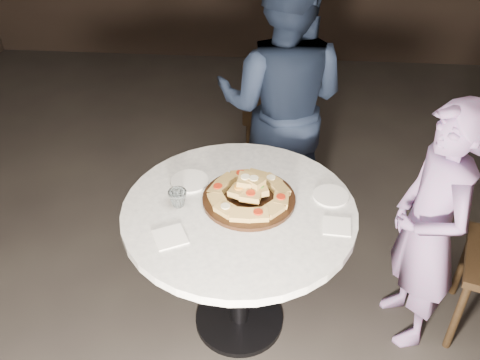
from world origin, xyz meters
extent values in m
plane|color=black|center=(0.00, 0.00, 0.00)|extent=(7.00, 7.00, 0.00)
cylinder|color=black|center=(-0.04, -0.06, 0.02)|extent=(0.58, 0.58, 0.03)
cylinder|color=black|center=(-0.04, -0.06, 0.42)|extent=(0.12, 0.12, 0.78)
cylinder|color=silver|center=(-0.04, -0.06, 0.82)|extent=(1.32, 1.32, 0.04)
cylinder|color=black|center=(0.00, 0.00, 0.85)|extent=(0.56, 0.56, 0.02)
cube|color=#AA8441|center=(0.16, -0.03, 0.88)|extent=(0.08, 0.10, 0.04)
cylinder|color=#AF230E|center=(0.16, -0.03, 0.90)|extent=(0.05, 0.05, 0.01)
cube|color=#AA8441|center=(0.15, 0.05, 0.88)|extent=(0.11, 0.12, 0.04)
cube|color=#AA8441|center=(0.11, 0.12, 0.88)|extent=(0.12, 0.12, 0.04)
cylinder|color=beige|center=(0.11, 0.12, 0.90)|extent=(0.06, 0.06, 0.01)
cube|color=#AA8441|center=(0.03, 0.15, 0.88)|extent=(0.11, 0.10, 0.04)
cube|color=#AA8441|center=(-0.05, 0.14, 0.88)|extent=(0.11, 0.10, 0.04)
cylinder|color=#AF230E|center=(-0.05, 0.14, 0.90)|extent=(0.05, 0.05, 0.01)
cube|color=#AA8441|center=(-0.11, 0.10, 0.88)|extent=(0.11, 0.12, 0.04)
cube|color=#AA8441|center=(-0.15, 0.03, 0.88)|extent=(0.10, 0.11, 0.04)
cylinder|color=#AF230E|center=(-0.15, 0.03, 0.90)|extent=(0.06, 0.06, 0.01)
cube|color=#AA8441|center=(-0.14, -0.05, 0.88)|extent=(0.11, 0.12, 0.04)
cube|color=#AA8441|center=(-0.10, -0.12, 0.88)|extent=(0.12, 0.12, 0.04)
cylinder|color=beige|center=(-0.10, -0.12, 0.90)|extent=(0.06, 0.06, 0.01)
cube|color=#AA8441|center=(-0.03, -0.15, 0.88)|extent=(0.10, 0.08, 0.04)
cube|color=#AA8441|center=(0.05, -0.15, 0.88)|extent=(0.11, 0.09, 0.04)
cylinder|color=#AF230E|center=(0.05, -0.15, 0.90)|extent=(0.05, 0.05, 0.01)
cube|color=#AA8441|center=(0.12, -0.10, 0.88)|extent=(0.12, 0.12, 0.04)
cube|color=#AA8441|center=(0.05, 0.01, 0.91)|extent=(0.10, 0.11, 0.04)
cylinder|color=#2D6B1E|center=(0.05, 0.01, 0.93)|extent=(0.06, 0.06, 0.01)
cube|color=#AA8441|center=(-0.01, 0.05, 0.91)|extent=(0.10, 0.11, 0.04)
cylinder|color=beige|center=(-0.01, 0.05, 0.93)|extent=(0.05, 0.05, 0.01)
cube|color=#AA8441|center=(-0.05, -0.01, 0.91)|extent=(0.11, 0.12, 0.04)
cylinder|color=orange|center=(-0.05, -0.01, 0.93)|extent=(0.06, 0.06, 0.01)
cube|color=#AA8441|center=(0.01, -0.05, 0.91)|extent=(0.11, 0.09, 0.04)
cylinder|color=#AF230E|center=(0.01, -0.05, 0.93)|extent=(0.05, 0.05, 0.01)
cube|color=#AA8441|center=(0.02, 0.02, 0.94)|extent=(0.12, 0.11, 0.04)
cylinder|color=beige|center=(0.02, 0.02, 0.96)|extent=(0.06, 0.06, 0.01)
cube|color=#AA8441|center=(-0.02, 0.03, 0.94)|extent=(0.08, 0.10, 0.04)
cylinder|color=beige|center=(-0.02, 0.03, 0.96)|extent=(0.05, 0.05, 0.01)
cylinder|color=white|center=(-0.30, 0.12, 0.85)|extent=(0.23, 0.23, 0.01)
cylinder|color=white|center=(0.40, 0.06, 0.85)|extent=(0.18, 0.18, 0.01)
imported|color=silver|center=(-0.33, -0.06, 0.88)|extent=(0.10, 0.10, 0.08)
cube|color=white|center=(-0.33, -0.29, 0.85)|extent=(0.18, 0.18, 0.01)
cube|color=white|center=(0.42, -0.16, 0.85)|extent=(0.13, 0.13, 0.01)
cube|color=black|center=(0.15, 1.49, 0.47)|extent=(0.53, 0.53, 0.04)
cube|color=black|center=(0.09, 1.28, 0.71)|extent=(0.44, 0.14, 0.47)
cylinder|color=black|center=(0.37, 1.63, 0.24)|extent=(0.05, 0.05, 0.47)
cylinder|color=black|center=(0.01, 1.72, 0.24)|extent=(0.05, 0.05, 0.47)
cylinder|color=black|center=(0.28, 1.26, 0.24)|extent=(0.05, 0.05, 0.47)
cylinder|color=black|center=(-0.08, 1.35, 0.24)|extent=(0.05, 0.05, 0.47)
cylinder|color=black|center=(1.23, 0.25, 0.25)|extent=(0.05, 0.05, 0.51)
cylinder|color=black|center=(1.10, -0.14, 0.25)|extent=(0.05, 0.05, 0.51)
imported|color=black|center=(0.15, 0.91, 0.87)|extent=(0.96, 0.81, 1.75)
imported|color=slate|center=(0.88, -0.01, 0.71)|extent=(0.44, 0.58, 1.42)
camera|label=1|loc=(0.12, -2.00, 2.49)|focal=40.00mm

